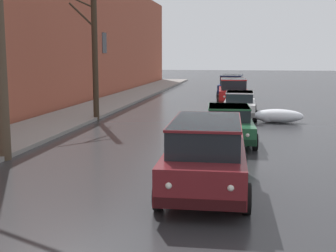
{
  "coord_description": "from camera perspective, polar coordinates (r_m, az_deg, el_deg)",
  "views": [
    {
      "loc": [
        2.95,
        -2.39,
        3.39
      ],
      "look_at": [
        0.75,
        10.57,
        1.33
      ],
      "focal_mm": 48.58,
      "sensor_mm": 36.0,
      "label": 1
    }
  ],
  "objects": [
    {
      "name": "suv_darkblue_queued_behind_truck",
      "position": [
        36.48,
        8.0,
        5.07
      ],
      "size": [
        2.18,
        4.84,
        1.82
      ],
      "color": "navy",
      "rests_on": "ground"
    },
    {
      "name": "sedan_green_parked_kerbside_close",
      "position": [
        17.87,
        7.62,
        0.36
      ],
      "size": [
        2.22,
        4.49,
        1.42
      ],
      "color": "#1E5633",
      "rests_on": "ground"
    },
    {
      "name": "bare_tree_mid_block",
      "position": [
        24.01,
        -9.27,
        9.29
      ],
      "size": [
        2.21,
        3.06,
        6.92
      ],
      "color": "#382B1E",
      "rests_on": "ground"
    },
    {
      "name": "brick_townhouse_facade",
      "position": [
        23.39,
        -19.94,
        12.03
      ],
      "size": [
        0.63,
        80.0,
        9.75
      ],
      "color": "#9E4C38",
      "rests_on": "ground"
    },
    {
      "name": "left_sidewalk_slab",
      "position": [
        22.63,
        -14.57,
        0.21
      ],
      "size": [
        3.28,
        80.0,
        0.15
      ],
      "primitive_type": "cube",
      "color": "gray",
      "rests_on": "ground"
    },
    {
      "name": "suv_maroon_approaching_near_lane",
      "position": [
        11.24,
        4.79,
        -3.45
      ],
      "size": [
        2.21,
        4.72,
        1.82
      ],
      "color": "maroon",
      "rests_on": "ground"
    },
    {
      "name": "snow_bank_along_left_kerb",
      "position": [
        23.58,
        13.41,
        1.22
      ],
      "size": [
        2.54,
        0.98,
        0.68
      ],
      "color": "white",
      "rests_on": "ground"
    },
    {
      "name": "suv_red_parked_far_down_block",
      "position": [
        30.76,
        8.16,
        4.36
      ],
      "size": [
        2.27,
        4.69,
        1.82
      ],
      "color": "red",
      "rests_on": "ground"
    },
    {
      "name": "sedan_white_parked_kerbside_mid",
      "position": [
        24.93,
        8.96,
        2.74
      ],
      "size": [
        1.87,
        4.13,
        1.42
      ],
      "color": "silver",
      "rests_on": "ground"
    }
  ]
}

